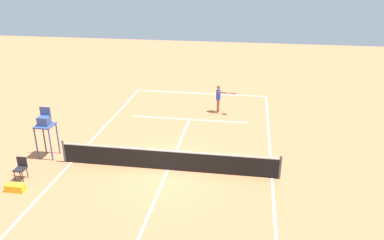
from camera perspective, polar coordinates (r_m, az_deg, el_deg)
The scene contains 8 objects.
ground_plane at distance 17.14m, azimuth -3.60°, elevation -7.39°, with size 60.00×60.00×0.00m, color #D37A4C.
court_lines at distance 17.14m, azimuth -3.60°, elevation -7.38°, with size 9.15×21.85×0.01m.
tennis_net at distance 16.90m, azimuth -3.64°, elevation -5.93°, with size 9.75×0.10×1.07m.
player_serving at distance 23.26m, azimuth 4.05°, elevation 3.51°, with size 1.25×0.71×1.70m.
tennis_ball at distance 22.73m, azimuth 7.26°, elevation 0.30°, with size 0.07×0.07×0.07m, color #CCE033.
umpire_chair at distance 18.83m, azimuth -20.99°, elevation -0.66°, with size 0.80×0.80×2.41m.
courtside_chair_near at distance 17.74m, azimuth -24.07°, elevation -6.42°, with size 0.44×0.46×0.95m.
equipment_bag at distance 17.09m, azimuth -24.79°, elevation -9.14°, with size 0.76×0.32×0.30m, color yellow.
Camera 1 is at (-3.34, 14.52, 8.47)m, focal length 35.93 mm.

